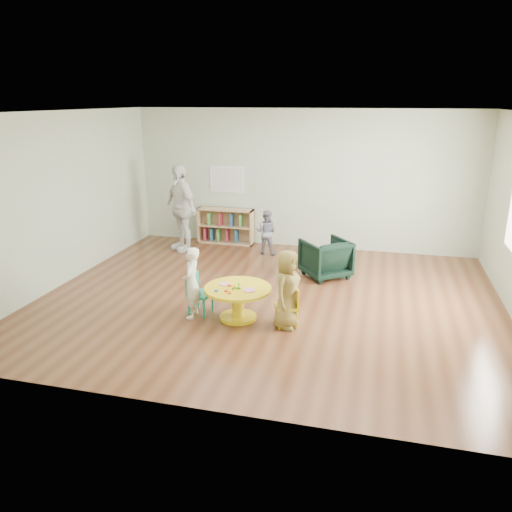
{
  "coord_description": "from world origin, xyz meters",
  "views": [
    {
      "loc": [
        1.58,
        -7.04,
        2.98
      ],
      "look_at": [
        -0.13,
        -0.3,
        0.78
      ],
      "focal_mm": 35.0,
      "sensor_mm": 36.0,
      "label": 1
    }
  ],
  "objects_px": {
    "child_left": "(192,283)",
    "toddler": "(266,232)",
    "activity_table": "(238,297)",
    "kid_chair_left": "(198,292)",
    "armchair": "(326,258)",
    "child_right": "(287,289)",
    "bookshelf": "(225,226)",
    "kid_chair_right": "(289,305)",
    "adult_caretaker": "(181,208)"
  },
  "relations": [
    {
      "from": "activity_table",
      "to": "kid_chair_left",
      "type": "height_order",
      "value": "kid_chair_left"
    },
    {
      "from": "child_right",
      "to": "toddler",
      "type": "distance_m",
      "value": 3.35
    },
    {
      "from": "activity_table",
      "to": "kid_chair_left",
      "type": "xyz_separation_m",
      "value": [
        -0.62,
        0.06,
        -0.01
      ]
    },
    {
      "from": "kid_chair_left",
      "to": "bookshelf",
      "type": "xyz_separation_m",
      "value": [
        -0.73,
        3.62,
        0.05
      ]
    },
    {
      "from": "toddler",
      "to": "child_right",
      "type": "bearing_deg",
      "value": 111.51
    },
    {
      "from": "kid_chair_left",
      "to": "child_left",
      "type": "xyz_separation_m",
      "value": [
        -0.03,
        -0.16,
        0.2
      ]
    },
    {
      "from": "child_right",
      "to": "kid_chair_left",
      "type": "bearing_deg",
      "value": 96.0
    },
    {
      "from": "armchair",
      "to": "child_left",
      "type": "relative_size",
      "value": 0.72
    },
    {
      "from": "activity_table",
      "to": "adult_caretaker",
      "type": "xyz_separation_m",
      "value": [
        -2.06,
        2.96,
        0.55
      ]
    },
    {
      "from": "kid_chair_left",
      "to": "bookshelf",
      "type": "height_order",
      "value": "bookshelf"
    },
    {
      "from": "bookshelf",
      "to": "toddler",
      "type": "distance_m",
      "value": 1.19
    },
    {
      "from": "kid_chair_left",
      "to": "toddler",
      "type": "bearing_deg",
      "value": -174.39
    },
    {
      "from": "adult_caretaker",
      "to": "armchair",
      "type": "bearing_deg",
      "value": 21.42
    },
    {
      "from": "activity_table",
      "to": "bookshelf",
      "type": "height_order",
      "value": "bookshelf"
    },
    {
      "from": "bookshelf",
      "to": "child_left",
      "type": "relative_size",
      "value": 1.17
    },
    {
      "from": "child_left",
      "to": "bookshelf",
      "type": "bearing_deg",
      "value": -176.07
    },
    {
      "from": "armchair",
      "to": "adult_caretaker",
      "type": "distance_m",
      "value": 3.22
    },
    {
      "from": "adult_caretaker",
      "to": "child_right",
      "type": "bearing_deg",
      "value": -9.69
    },
    {
      "from": "activity_table",
      "to": "kid_chair_right",
      "type": "height_order",
      "value": "kid_chair_right"
    },
    {
      "from": "child_right",
      "to": "armchair",
      "type": "bearing_deg",
      "value": 4.98
    },
    {
      "from": "kid_chair_left",
      "to": "armchair",
      "type": "height_order",
      "value": "armchair"
    },
    {
      "from": "kid_chair_right",
      "to": "toddler",
      "type": "xyz_separation_m",
      "value": [
        -1.06,
        3.14,
        0.16
      ]
    },
    {
      "from": "bookshelf",
      "to": "child_left",
      "type": "xyz_separation_m",
      "value": [
        0.7,
        -3.77,
        0.15
      ]
    },
    {
      "from": "kid_chair_right",
      "to": "toddler",
      "type": "bearing_deg",
      "value": -5.03
    },
    {
      "from": "kid_chair_right",
      "to": "bookshelf",
      "type": "height_order",
      "value": "bookshelf"
    },
    {
      "from": "child_left",
      "to": "adult_caretaker",
      "type": "height_order",
      "value": "adult_caretaker"
    },
    {
      "from": "child_left",
      "to": "activity_table",
      "type": "bearing_deg",
      "value": 91.48
    },
    {
      "from": "activity_table",
      "to": "armchair",
      "type": "height_order",
      "value": "armchair"
    },
    {
      "from": "child_left",
      "to": "child_right",
      "type": "relative_size",
      "value": 0.94
    },
    {
      "from": "activity_table",
      "to": "toddler",
      "type": "bearing_deg",
      "value": 95.8
    },
    {
      "from": "kid_chair_left",
      "to": "child_left",
      "type": "distance_m",
      "value": 0.25
    },
    {
      "from": "kid_chair_right",
      "to": "child_right",
      "type": "bearing_deg",
      "value": 122.99
    },
    {
      "from": "child_left",
      "to": "toddler",
      "type": "xyz_separation_m",
      "value": [
        0.33,
        3.2,
        -0.06
      ]
    },
    {
      "from": "bookshelf",
      "to": "adult_caretaker",
      "type": "bearing_deg",
      "value": -134.41
    },
    {
      "from": "kid_chair_left",
      "to": "armchair",
      "type": "bearing_deg",
      "value": 152.42
    },
    {
      "from": "child_left",
      "to": "toddler",
      "type": "bearing_deg",
      "value": 167.43
    },
    {
      "from": "armchair",
      "to": "bookshelf",
      "type": "bearing_deg",
      "value": -73.42
    },
    {
      "from": "child_left",
      "to": "toddler",
      "type": "distance_m",
      "value": 3.21
    },
    {
      "from": "activity_table",
      "to": "child_right",
      "type": "distance_m",
      "value": 0.75
    },
    {
      "from": "activity_table",
      "to": "adult_caretaker",
      "type": "relative_size",
      "value": 0.54
    },
    {
      "from": "armchair",
      "to": "kid_chair_right",
      "type": "bearing_deg",
      "value": 44.81
    },
    {
      "from": "child_left",
      "to": "adult_caretaker",
      "type": "distance_m",
      "value": 3.38
    },
    {
      "from": "kid_chair_right",
      "to": "child_right",
      "type": "xyz_separation_m",
      "value": [
        -0.03,
        -0.05,
        0.25
      ]
    },
    {
      "from": "kid_chair_right",
      "to": "armchair",
      "type": "bearing_deg",
      "value": -30.29
    },
    {
      "from": "armchair",
      "to": "kid_chair_left",
      "type": "bearing_deg",
      "value": 12.59
    },
    {
      "from": "kid_chair_left",
      "to": "toddler",
      "type": "relative_size",
      "value": 0.65
    },
    {
      "from": "activity_table",
      "to": "toddler",
      "type": "xyz_separation_m",
      "value": [
        -0.32,
        3.1,
        0.12
      ]
    },
    {
      "from": "armchair",
      "to": "adult_caretaker",
      "type": "relative_size",
      "value": 0.42
    },
    {
      "from": "armchair",
      "to": "child_left",
      "type": "xyz_separation_m",
      "value": [
        -1.63,
        -2.14,
        0.18
      ]
    },
    {
      "from": "kid_chair_left",
      "to": "bookshelf",
      "type": "relative_size",
      "value": 0.49
    }
  ]
}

